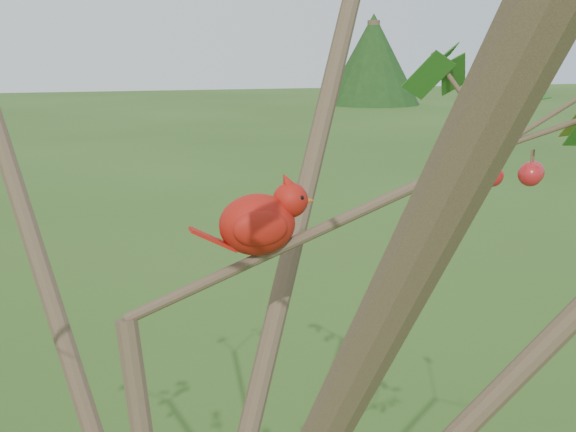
% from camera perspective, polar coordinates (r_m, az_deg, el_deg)
% --- Properties ---
extents(crabapple_tree, '(2.35, 2.05, 2.95)m').
position_cam_1_polar(crabapple_tree, '(0.98, -8.36, -0.88)').
color(crabapple_tree, '#453225').
rests_on(crabapple_tree, ground).
extents(cardinal, '(0.20, 0.10, 0.14)m').
position_cam_1_polar(cardinal, '(1.12, -2.12, -0.39)').
color(cardinal, '#B5190F').
rests_on(cardinal, ground).
extents(distant_trees, '(43.65, 13.63, 3.71)m').
position_cam_1_polar(distant_trees, '(24.08, -12.39, 11.11)').
color(distant_trees, '#453225').
rests_on(distant_trees, ground).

